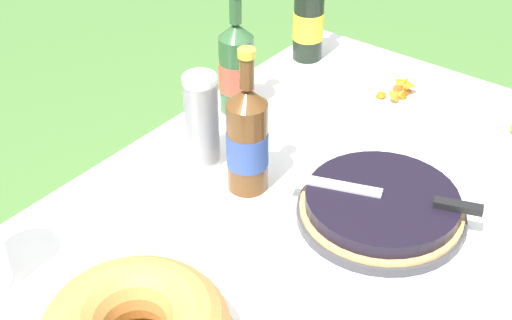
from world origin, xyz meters
name	(u,v)px	position (x,y,z in m)	size (l,w,h in m)	color
garden_table	(292,274)	(0.00, 0.00, 0.69)	(1.62, 0.95, 0.76)	brown
tablecloth	(293,250)	(0.00, 0.00, 0.75)	(1.63, 0.96, 0.10)	white
berry_tart	(381,207)	(0.17, -0.09, 0.80)	(0.33, 0.33, 0.06)	#38383D
serving_knife	(398,196)	(0.18, -0.12, 0.83)	(0.15, 0.36, 0.01)	silver
cup_stack	(202,121)	(0.10, 0.30, 0.88)	(0.07, 0.07, 0.21)	white
cider_bottle_green	(236,67)	(0.32, 0.39, 0.88)	(0.08, 0.08, 0.31)	#2D562D
cider_bottle_amber	(247,139)	(0.09, 0.18, 0.89)	(0.09, 0.09, 0.31)	brown
juice_bottle_red	(309,18)	(0.64, 0.41, 0.89)	(0.08, 0.08, 0.32)	black
snack_plate_near	(399,94)	(0.60, 0.10, 0.78)	(0.23, 0.23, 0.06)	white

